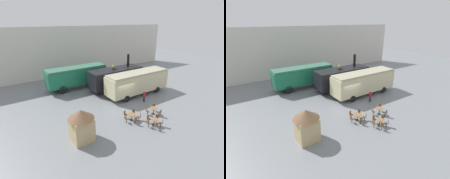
% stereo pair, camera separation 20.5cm
% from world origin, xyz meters
% --- Properties ---
extents(ground_plane, '(80.00, 80.00, 0.00)m').
position_xyz_m(ground_plane, '(0.00, 0.00, 0.00)').
color(ground_plane, gray).
extents(backdrop_wall, '(44.00, 0.15, 9.00)m').
position_xyz_m(backdrop_wall, '(0.00, 15.20, 4.50)').
color(backdrop_wall, beige).
rests_on(backdrop_wall, ground_plane).
extents(streamlined_locomotive, '(11.28, 2.58, 3.34)m').
position_xyz_m(streamlined_locomotive, '(-2.26, 8.12, 2.02)').
color(streamlined_locomotive, '#196B47').
rests_on(streamlined_locomotive, ground_plane).
extents(steam_locomotive, '(8.41, 2.74, 5.16)m').
position_xyz_m(steam_locomotive, '(1.68, 4.23, 1.94)').
color(steam_locomotive, black).
rests_on(steam_locomotive, ground_plane).
extents(passenger_coach_vintage, '(9.55, 2.63, 3.33)m').
position_xyz_m(passenger_coach_vintage, '(3.01, 0.82, 1.95)').
color(passenger_coach_vintage, beige).
rests_on(passenger_coach_vintage, ground_plane).
extents(cafe_table_near, '(0.92, 0.92, 0.72)m').
position_xyz_m(cafe_table_near, '(-2.18, -4.24, 0.58)').
color(cafe_table_near, black).
rests_on(cafe_table_near, ground_plane).
extents(cafe_table_mid, '(0.73, 0.73, 0.77)m').
position_xyz_m(cafe_table_mid, '(-0.97, -6.30, 0.57)').
color(cafe_table_mid, black).
rests_on(cafe_table_mid, ground_plane).
extents(cafe_table_far, '(0.86, 0.86, 0.78)m').
position_xyz_m(cafe_table_far, '(0.73, -4.59, 0.61)').
color(cafe_table_far, black).
rests_on(cafe_table_far, ground_plane).
extents(cafe_chair_0, '(0.37, 0.39, 0.87)m').
position_xyz_m(cafe_chair_0, '(-2.41, -5.04, 0.51)').
color(cafe_chair_0, black).
rests_on(cafe_chair_0, ground_plane).
extents(cafe_chair_1, '(0.40, 0.40, 0.87)m').
position_xyz_m(cafe_chair_1, '(-1.49, -4.70, 0.51)').
color(cafe_chair_1, black).
rests_on(cafe_chair_1, ground_plane).
extents(cafe_chair_2, '(0.41, 0.40, 0.87)m').
position_xyz_m(cafe_chair_2, '(-1.53, -3.73, 0.51)').
color(cafe_chair_2, black).
rests_on(cafe_chair_2, ground_plane).
extents(cafe_chair_3, '(0.38, 0.39, 0.87)m').
position_xyz_m(cafe_chair_3, '(-2.47, -3.47, 0.51)').
color(cafe_chair_3, black).
rests_on(cafe_chair_3, ground_plane).
extents(cafe_chair_4, '(0.36, 0.36, 0.87)m').
position_xyz_m(cafe_chair_4, '(-3.01, -4.28, 0.51)').
color(cafe_chair_4, black).
rests_on(cafe_chair_4, ground_plane).
extents(cafe_chair_5, '(0.39, 0.40, 0.87)m').
position_xyz_m(cafe_chair_5, '(-1.34, -6.94, 0.51)').
color(cafe_chair_5, black).
rests_on(cafe_chair_5, ground_plane).
extents(cafe_chair_6, '(0.40, 0.40, 0.87)m').
position_xyz_m(cafe_chair_6, '(-0.47, -6.85, 0.51)').
color(cafe_chair_6, black).
rests_on(cafe_chair_6, ground_plane).
extents(cafe_chair_7, '(0.40, 0.38, 0.87)m').
position_xyz_m(cafe_chair_7, '(-0.30, -6.00, 0.51)').
color(cafe_chair_7, black).
rests_on(cafe_chair_7, ground_plane).
extents(cafe_chair_8, '(0.36, 0.37, 0.87)m').
position_xyz_m(cafe_chair_8, '(-1.05, -5.57, 0.51)').
color(cafe_chair_8, black).
rests_on(cafe_chair_8, ground_plane).
extents(cafe_chair_9, '(0.38, 0.36, 0.87)m').
position_xyz_m(cafe_chair_9, '(-1.69, -6.15, 0.51)').
color(cafe_chair_9, black).
rests_on(cafe_chair_9, ground_plane).
extents(cafe_chair_10, '(0.39, 0.37, 0.87)m').
position_xyz_m(cafe_chair_10, '(-0.04, -4.35, 0.51)').
color(cafe_chair_10, black).
rests_on(cafe_chair_10, ground_plane).
extents(cafe_chair_11, '(0.36, 0.38, 0.87)m').
position_xyz_m(cafe_chair_11, '(0.90, -5.38, 0.51)').
color(cafe_chair_11, black).
rests_on(cafe_chair_11, ground_plane).
extents(cafe_chair_12, '(0.40, 0.40, 0.87)m').
position_xyz_m(cafe_chair_12, '(1.33, -4.06, 0.51)').
color(cafe_chair_12, black).
rests_on(cafe_chair_12, ground_plane).
extents(visitor_person, '(0.34, 0.34, 1.57)m').
position_xyz_m(visitor_person, '(2.15, -1.57, 0.84)').
color(visitor_person, '#262633').
rests_on(visitor_person, ground_plane).
extents(ticket_kiosk, '(2.34, 2.34, 3.00)m').
position_xyz_m(ticket_kiosk, '(-7.96, -4.27, 1.67)').
color(ticket_kiosk, tan).
rests_on(ticket_kiosk, ground_plane).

